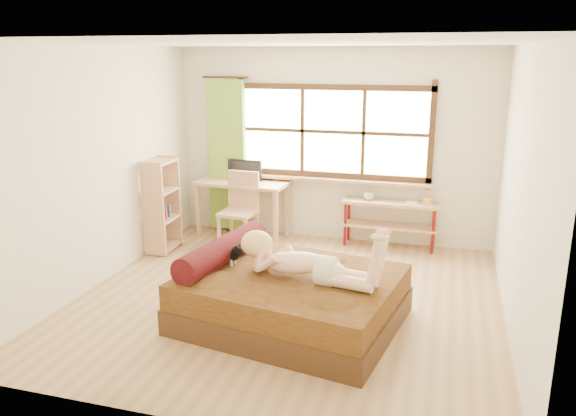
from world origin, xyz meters
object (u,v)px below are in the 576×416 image
(desk, at_px, (242,189))
(chair, at_px, (241,205))
(bed, at_px, (287,296))
(bookshelf, at_px, (162,205))
(woman, at_px, (305,248))
(pipe_shelf, at_px, (391,214))
(kitten, at_px, (227,253))

(desk, relative_size, chair, 1.31)
(bed, height_order, bookshelf, bookshelf)
(bed, height_order, woman, woman)
(desk, relative_size, pipe_shelf, 1.04)
(woman, xyz_separation_m, pipe_shelf, (0.54, 2.63, -0.34))
(woman, height_order, chair, woman)
(pipe_shelf, distance_m, bookshelf, 3.12)
(kitten, relative_size, chair, 0.29)
(pipe_shelf, bearing_deg, desk, -176.18)
(kitten, height_order, desk, desk)
(bed, bearing_deg, desk, 129.31)
(woman, distance_m, bookshelf, 2.92)
(desk, distance_m, chair, 0.40)
(bed, relative_size, pipe_shelf, 1.75)
(woman, distance_m, kitten, 0.90)
(woman, distance_m, pipe_shelf, 2.71)
(kitten, xyz_separation_m, pipe_shelf, (1.41, 2.48, -0.15))
(chair, bearing_deg, desk, 109.85)
(bookshelf, bearing_deg, desk, 44.09)
(bed, xyz_separation_m, chair, (-1.28, 2.10, 0.30))
(kitten, bearing_deg, pipe_shelf, 70.19)
(desk, xyz_separation_m, pipe_shelf, (2.13, 0.12, -0.24))
(bed, distance_m, chair, 2.48)
(desk, xyz_separation_m, chair, (0.11, -0.36, -0.14))
(bed, xyz_separation_m, bookshelf, (-2.21, 1.58, 0.36))
(bed, relative_size, chair, 2.20)
(woman, xyz_separation_m, desk, (-1.59, 2.51, -0.10))
(kitten, xyz_separation_m, bookshelf, (-1.54, 1.49, 0.01))
(kitten, distance_m, pipe_shelf, 2.86)
(bookshelf, bearing_deg, bed, -38.06)
(pipe_shelf, bearing_deg, woman, -100.97)
(kitten, height_order, pipe_shelf, kitten)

